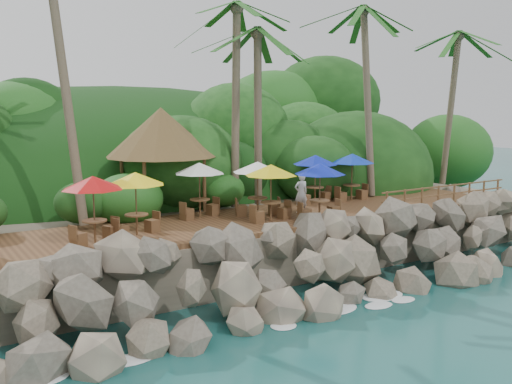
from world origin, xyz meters
TOP-DOWN VIEW (x-y plane):
  - ground at (0.00, 0.00)m, footprint 140.00×140.00m
  - land_base at (0.00, 16.00)m, footprint 32.00×25.20m
  - jungle_hill at (0.00, 23.50)m, footprint 44.80×28.00m
  - seawall at (0.00, 2.00)m, footprint 29.00×4.00m
  - terrace at (0.00, 6.00)m, footprint 26.00×5.00m
  - jungle_foliage at (0.00, 15.00)m, footprint 44.00×16.00m
  - foam_line at (0.00, 0.30)m, footprint 25.20×0.80m
  - palapa at (-2.52, 9.93)m, footprint 4.98×4.98m
  - dining_clusters at (-1.39, 6.21)m, footprint 20.11×5.29m
  - railing at (9.08, 3.65)m, footprint 8.30×0.10m
  - waiter at (2.32, 5.97)m, footprint 0.68×0.49m

SIDE VIEW (x-z plane):
  - ground at x=0.00m, z-range 0.00..0.00m
  - jungle_hill at x=0.00m, z-range -7.70..7.70m
  - jungle_foliage at x=0.00m, z-range -6.00..6.00m
  - foam_line at x=0.00m, z-range 0.00..0.06m
  - land_base at x=0.00m, z-range 0.00..2.10m
  - seawall at x=0.00m, z-range 0.00..2.30m
  - terrace at x=0.00m, z-range 2.10..2.30m
  - railing at x=9.08m, z-range 2.41..3.41m
  - waiter at x=2.32m, z-range 2.30..4.04m
  - dining_clusters at x=-1.39m, z-range 3.07..5.39m
  - palapa at x=-2.52m, z-range 3.49..8.09m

